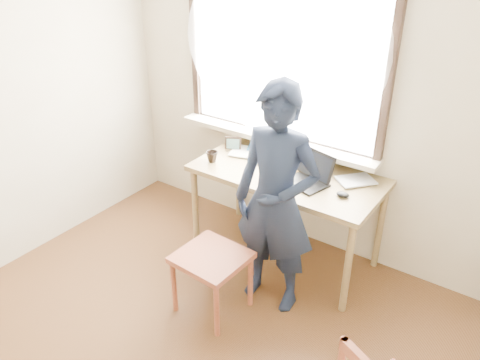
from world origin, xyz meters
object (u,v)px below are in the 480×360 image
Objects in this scene: desk at (287,182)px; mug_dark at (212,157)px; mug_white at (282,155)px; person at (276,202)px; laptop at (309,175)px; work_chair at (212,264)px.

mug_dark is at bearing -163.02° from desk.
person is at bearing -62.73° from mug_white.
laptop is at bearing -9.39° from desk.
mug_white is (-0.14, 0.16, 0.13)m from desk.
mug_dark is 0.20× the size of work_chair.
desk is 11.67× the size of mug_white.
desk reaches higher than work_chair.
mug_white reaches higher than mug_dark.
mug_dark is at bearing 155.08° from person.
work_chair is 0.64m from person.
person is at bearing -21.04° from mug_dark.
desk is at bearing -48.29° from mug_white.
work_chair is at bearing -134.12° from person.
mug_white is 1.31× the size of mug_dark.
laptop is 3.07× the size of mug_white.
mug_white is at bearing 92.15° from work_chair.
desk is at bearing 170.61° from laptop.
desk is 0.91m from work_chair.
work_chair is (0.50, -0.66, -0.45)m from mug_dark.
person is (-0.01, -0.46, -0.01)m from laptop.
mug_white is 1.11m from work_chair.
mug_dark reaches higher than work_chair.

